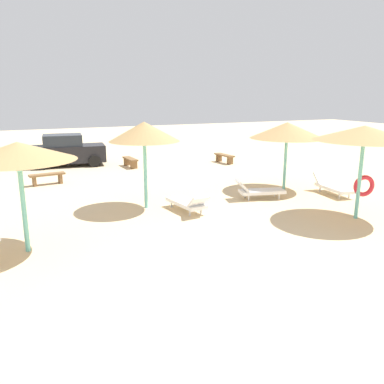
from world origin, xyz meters
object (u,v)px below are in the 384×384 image
(parasol_0, at_px, (287,130))
(lounger_6, at_px, (332,186))
(lounger_4, at_px, (188,203))
(lounger_0, at_px, (259,191))
(parked_car, at_px, (66,151))
(parasol_5, at_px, (364,134))
(bench_2, at_px, (130,161))
(bench_0, at_px, (47,177))
(parasol_4, at_px, (144,132))
(bench_1, at_px, (224,157))
(parasol_3, at_px, (18,152))

(parasol_0, height_order, lounger_6, parasol_0)
(lounger_4, distance_m, lounger_6, 6.18)
(lounger_0, relative_size, parked_car, 0.47)
(parasol_5, bearing_deg, lounger_4, 148.33)
(lounger_6, bearing_deg, lounger_4, 178.72)
(lounger_4, height_order, bench_2, lounger_4)
(lounger_0, height_order, bench_0, lounger_0)
(parasol_0, height_order, bench_0, parasol_0)
(parasol_4, distance_m, parked_car, 9.94)
(parasol_5, height_order, bench_0, parasol_5)
(bench_2, distance_m, parked_car, 3.59)
(lounger_6, distance_m, bench_1, 8.12)
(parked_car, bearing_deg, parasol_5, -62.01)
(lounger_4, bearing_deg, bench_0, 122.31)
(lounger_6, height_order, bench_2, lounger_6)
(parasol_5, height_order, bench_2, parasol_5)
(parasol_5, bearing_deg, bench_2, 109.39)
(parasol_3, relative_size, lounger_6, 1.44)
(lounger_0, distance_m, bench_1, 7.98)
(bench_2, bearing_deg, parasol_0, -59.77)
(parked_car, bearing_deg, bench_2, -30.42)
(parasol_3, xyz_separation_m, parasol_4, (3.96, 2.54, 0.10))
(lounger_0, height_order, bench_2, lounger_0)
(parasol_0, height_order, parasol_3, parasol_3)
(parasol_4, height_order, parked_car, parasol_4)
(parasol_5, height_order, parked_car, parasol_5)
(parasol_4, xyz_separation_m, bench_2, (1.63, 7.86, -2.30))
(parasol_3, distance_m, bench_2, 12.01)
(parasol_0, distance_m, parked_car, 12.15)
(parasol_0, relative_size, bench_2, 1.96)
(lounger_6, distance_m, bench_2, 10.69)
(parasol_4, distance_m, bench_2, 8.35)
(lounger_6, xyz_separation_m, parked_car, (-8.76, 10.85, 0.50))
(bench_1, xyz_separation_m, bench_2, (-5.27, 0.94, 0.00))
(parasol_3, distance_m, bench_1, 14.57)
(parasol_0, distance_m, lounger_6, 2.85)
(parasol_4, height_order, parasol_5, parasol_4)
(parasol_0, height_order, parasol_4, parasol_4)
(bench_0, distance_m, parked_car, 4.67)
(parasol_3, xyz_separation_m, bench_0, (1.12, 7.77, -2.20))
(parasol_4, distance_m, bench_1, 10.04)
(bench_0, height_order, bench_1, same)
(bench_1, bearing_deg, bench_0, -170.18)
(bench_1, bearing_deg, bench_2, 169.87)
(lounger_4, distance_m, bench_0, 7.43)
(lounger_4, height_order, lounger_6, lounger_6)
(parasol_4, bearing_deg, lounger_6, -9.24)
(parasol_3, relative_size, lounger_4, 1.42)
(lounger_4, height_order, bench_0, lounger_4)
(lounger_0, bearing_deg, parasol_4, 171.86)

